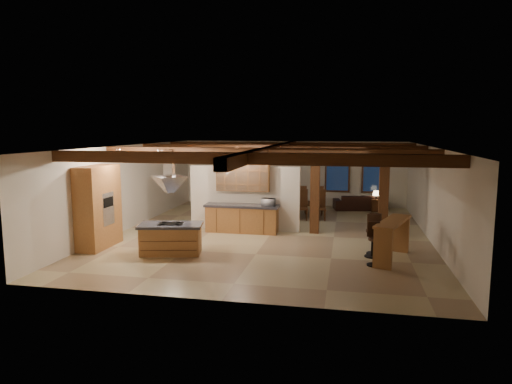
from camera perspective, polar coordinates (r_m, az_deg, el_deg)
ground at (r=15.14m, az=1.84°, el=-5.29°), size 12.00×12.00×0.00m
room_walls at (r=14.83m, az=1.88°, el=1.42°), size 12.00×12.00×12.00m
ceiling_beams at (r=14.75m, az=1.89°, el=5.20°), size 10.00×12.00×0.28m
timber_posts at (r=15.13m, az=11.57°, el=1.33°), size 2.50×0.30×2.90m
partition_wall at (r=15.60m, az=-1.46°, el=-0.78°), size 3.80×0.18×2.20m
pantry_cabinet at (r=14.07m, az=-19.10°, el=-1.76°), size 0.67×1.60×2.40m
back_counter at (r=15.34m, az=-1.77°, el=-3.30°), size 2.50×0.66×0.94m
upper_display_cabinet at (r=15.32m, az=-1.62°, el=1.89°), size 1.80×0.36×0.95m
range_hood at (r=12.72m, az=-10.74°, el=0.20°), size 1.10×1.10×1.40m
back_windows at (r=20.56m, az=12.37°, el=2.28°), size 2.70×0.07×1.70m
framed_art at (r=20.92m, az=0.51°, el=3.11°), size 0.65×0.05×0.85m
recessed_cans at (r=13.56m, az=-10.16°, el=5.31°), size 3.16×2.46×0.03m
kitchen_island at (r=12.96m, az=-10.59°, el=-5.72°), size 1.88×1.25×0.86m
dining_table at (r=18.13m, az=5.73°, el=-2.19°), size 1.67×0.99×0.57m
sofa at (r=20.09m, az=12.83°, el=-1.26°), size 2.31×1.25×0.64m
microwave at (r=15.05m, az=1.56°, el=-1.26°), size 0.46×0.35×0.24m
bar_counter at (r=12.60m, az=16.70°, el=-4.97°), size 1.15×2.09×1.07m
side_table at (r=19.84m, az=14.74°, el=-1.61°), size 0.49×0.49×0.52m
table_lamp at (r=19.76m, az=14.80°, el=-0.16°), size 0.30×0.30×0.35m
bar_stool_a at (r=12.03m, az=14.59°, el=-6.28°), size 0.40×0.41×1.11m
bar_stool_b at (r=12.80m, az=14.37°, el=-5.31°), size 0.40×0.41×1.15m
bar_stool_c at (r=13.12m, az=14.57°, el=-5.06°), size 0.39×0.41×1.12m
dining_chairs at (r=18.08m, az=5.75°, el=-1.23°), size 1.99×1.99×1.17m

